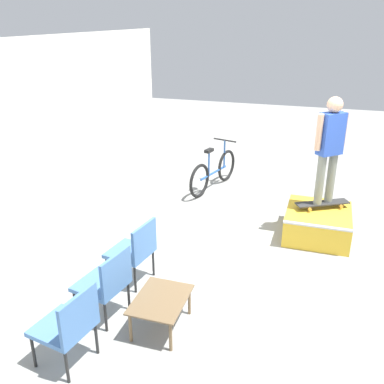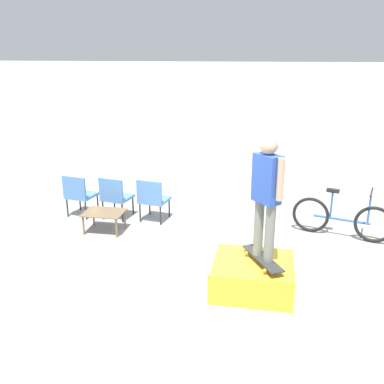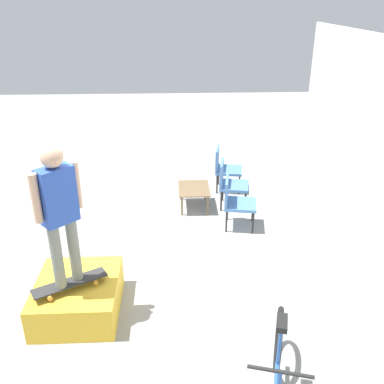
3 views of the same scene
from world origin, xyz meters
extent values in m
plane|color=gray|center=(0.00, 0.00, 0.00)|extent=(24.00, 24.00, 0.00)
cube|color=white|center=(0.00, 4.44, 1.50)|extent=(12.00, 0.06, 3.00)
cube|color=gold|center=(1.08, -0.48, 0.22)|extent=(1.13, 1.00, 0.44)
cylinder|color=#B7B7BC|center=(0.52, -0.48, 0.44)|extent=(0.05, 1.00, 0.05)
cube|color=#2D2D2D|center=(1.21, -0.52, 0.52)|extent=(0.61, 0.86, 0.02)
cylinder|color=gold|center=(1.45, -0.70, 0.49)|extent=(0.05, 0.06, 0.05)
cylinder|color=gold|center=(1.25, -0.82, 0.49)|extent=(0.05, 0.06, 0.05)
cylinder|color=gold|center=(1.18, -0.23, 0.49)|extent=(0.05, 0.06, 0.05)
cylinder|color=gold|center=(0.98, -0.34, 0.49)|extent=(0.05, 0.06, 0.05)
cylinder|color=gray|center=(1.14, -0.44, 0.94)|extent=(0.13, 0.13, 0.81)
cylinder|color=gray|center=(1.29, -0.60, 0.94)|extent=(0.13, 0.13, 0.81)
cube|color=#2D51B7|center=(1.21, -0.52, 1.66)|extent=(0.41, 0.41, 0.64)
cylinder|color=#D8A884|center=(1.05, -0.35, 1.71)|extent=(0.09, 0.09, 0.54)
cylinder|color=#D8A884|center=(1.38, -0.70, 1.71)|extent=(0.09, 0.09, 0.54)
sphere|color=#D8A884|center=(1.21, -0.52, 2.10)|extent=(0.24, 0.24, 0.24)
cube|color=brown|center=(-1.75, 1.10, 0.38)|extent=(0.74, 0.56, 0.02)
cylinder|color=brown|center=(-2.07, 0.87, 0.18)|extent=(0.04, 0.04, 0.37)
cylinder|color=brown|center=(-1.43, 0.87, 0.18)|extent=(0.04, 0.04, 0.37)
cylinder|color=brown|center=(-2.07, 1.33, 0.18)|extent=(0.04, 0.04, 0.37)
cylinder|color=brown|center=(-1.43, 1.33, 0.18)|extent=(0.04, 0.04, 0.37)
cylinder|color=black|center=(-2.27, 2.02, 0.20)|extent=(0.03, 0.03, 0.39)
cylinder|color=black|center=(-2.70, 2.10, 0.20)|extent=(0.03, 0.03, 0.39)
cylinder|color=black|center=(-2.34, 1.59, 0.20)|extent=(0.03, 0.03, 0.39)
cylinder|color=black|center=(-2.77, 1.66, 0.20)|extent=(0.03, 0.03, 0.39)
cube|color=#4C7AB7|center=(-2.52, 1.84, 0.42)|extent=(0.60, 0.60, 0.05)
cube|color=#4C7AB7|center=(-2.56, 1.60, 0.66)|extent=(0.52, 0.13, 0.43)
cylinder|color=black|center=(-1.49, 2.02, 0.20)|extent=(0.03, 0.03, 0.39)
cylinder|color=black|center=(-1.93, 2.10, 0.20)|extent=(0.03, 0.03, 0.39)
cylinder|color=black|center=(-1.57, 1.59, 0.20)|extent=(0.03, 0.03, 0.39)
cylinder|color=black|center=(-2.00, 1.66, 0.20)|extent=(0.03, 0.03, 0.39)
cube|color=#4C7AB7|center=(-1.75, 1.84, 0.42)|extent=(0.60, 0.60, 0.05)
cube|color=#4C7AB7|center=(-1.79, 1.61, 0.66)|extent=(0.52, 0.13, 0.43)
cylinder|color=black|center=(-0.73, 2.02, 0.20)|extent=(0.03, 0.03, 0.39)
cylinder|color=black|center=(-1.16, 2.09, 0.20)|extent=(0.03, 0.03, 0.39)
cylinder|color=black|center=(-0.80, 1.59, 0.20)|extent=(0.03, 0.03, 0.39)
cylinder|color=black|center=(-1.23, 1.66, 0.20)|extent=(0.03, 0.03, 0.39)
cube|color=#4C7AB7|center=(-0.98, 1.84, 0.42)|extent=(0.60, 0.60, 0.05)
cube|color=#4C7AB7|center=(-1.02, 1.60, 0.66)|extent=(0.52, 0.12, 0.43)
torus|color=black|center=(3.09, 1.50, 0.34)|extent=(0.67, 0.23, 0.68)
torus|color=black|center=(2.04, 1.79, 0.34)|extent=(0.67, 0.23, 0.68)
cylinder|color=#2856A3|center=(2.56, 1.65, 0.34)|extent=(0.96, 0.30, 0.04)
cylinder|color=#2856A3|center=(2.37, 1.70, 0.58)|extent=(0.04, 0.04, 0.49)
cube|color=black|center=(2.37, 1.70, 0.86)|extent=(0.24, 0.15, 0.06)
cylinder|color=#2856A3|center=(2.99, 1.53, 0.63)|extent=(0.04, 0.04, 0.58)
cylinder|color=black|center=(2.99, 1.53, 0.92)|extent=(0.17, 0.51, 0.03)
camera|label=1|loc=(-5.40, -0.44, 3.30)|focal=40.00mm
camera|label=2|loc=(1.23, -5.90, 3.22)|focal=40.00mm
camera|label=3|loc=(5.40, 0.72, 3.61)|focal=40.00mm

